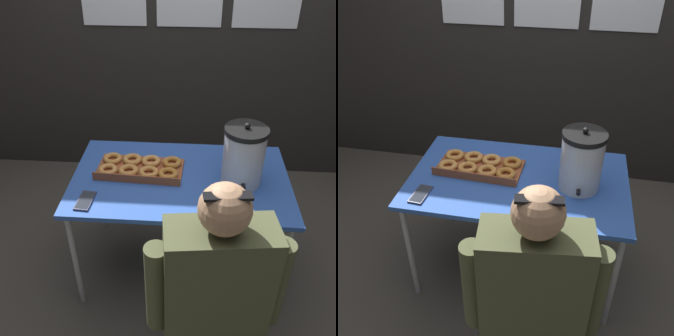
# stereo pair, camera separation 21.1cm
# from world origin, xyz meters

# --- Properties ---
(ground_plane) EXTENTS (12.00, 12.00, 0.00)m
(ground_plane) POSITION_xyz_m (0.00, 0.00, 0.00)
(ground_plane) COLOR #4C473F
(back_wall) EXTENTS (6.00, 0.11, 2.52)m
(back_wall) POSITION_xyz_m (0.00, 1.24, 1.26)
(back_wall) COLOR #282623
(back_wall) RESTS_ON ground
(folding_table) EXTENTS (1.24, 0.76, 0.73)m
(folding_table) POSITION_xyz_m (0.00, 0.00, 0.68)
(folding_table) COLOR #2D56B2
(folding_table) RESTS_ON ground
(donut_box) EXTENTS (0.52, 0.29, 0.05)m
(donut_box) POSITION_xyz_m (-0.24, 0.05, 0.75)
(donut_box) COLOR brown
(donut_box) RESTS_ON folding_table
(coffee_urn) EXTENTS (0.23, 0.26, 0.36)m
(coffee_urn) POSITION_xyz_m (0.34, -0.01, 0.90)
(coffee_urn) COLOR silver
(coffee_urn) RESTS_ON folding_table
(cell_phone) EXTENTS (0.09, 0.16, 0.01)m
(cell_phone) POSITION_xyz_m (-0.49, -0.25, 0.74)
(cell_phone) COLOR #2D334C
(cell_phone) RESTS_ON folding_table
(person_seated) EXTENTS (0.60, 0.28, 1.21)m
(person_seated) POSITION_xyz_m (0.18, -0.71, 0.57)
(person_seated) COLOR #33332D
(person_seated) RESTS_ON ground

